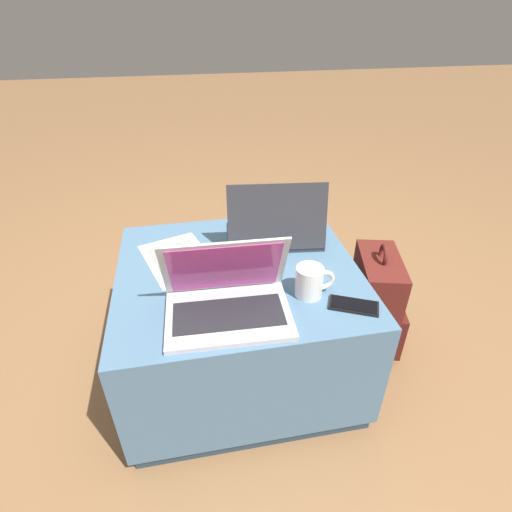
{
  "coord_description": "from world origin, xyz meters",
  "views": [
    {
      "loc": [
        -0.14,
        -1.09,
        1.25
      ],
      "look_at": [
        0.05,
        -0.05,
        0.55
      ],
      "focal_mm": 28.0,
      "sensor_mm": 36.0,
      "label": 1
    }
  ],
  "objects_px": {
    "backpack": "(375,307)",
    "coffee_mug": "(311,281)",
    "laptop_near": "(227,298)",
    "cell_phone": "(354,305)",
    "laptop_far": "(275,229)",
    "paper_sheet": "(179,258)"
  },
  "relations": [
    {
      "from": "laptop_near",
      "to": "paper_sheet",
      "type": "distance_m",
      "value": 0.34
    },
    {
      "from": "laptop_near",
      "to": "laptop_far",
      "type": "relative_size",
      "value": 0.98
    },
    {
      "from": "coffee_mug",
      "to": "laptop_near",
      "type": "bearing_deg",
      "value": -172.68
    },
    {
      "from": "backpack",
      "to": "coffee_mug",
      "type": "relative_size",
      "value": 4.05
    },
    {
      "from": "laptop_near",
      "to": "backpack",
      "type": "xyz_separation_m",
      "value": [
        0.6,
        0.21,
        -0.31
      ]
    },
    {
      "from": "cell_phone",
      "to": "backpack",
      "type": "height_order",
      "value": "backpack"
    },
    {
      "from": "laptop_far",
      "to": "paper_sheet",
      "type": "bearing_deg",
      "value": 15.36
    },
    {
      "from": "laptop_far",
      "to": "coffee_mug",
      "type": "xyz_separation_m",
      "value": [
        0.03,
        -0.33,
        -0.0
      ]
    },
    {
      "from": "backpack",
      "to": "laptop_near",
      "type": "bearing_deg",
      "value": 123.75
    },
    {
      "from": "cell_phone",
      "to": "coffee_mug",
      "type": "height_order",
      "value": "coffee_mug"
    },
    {
      "from": "laptop_far",
      "to": "backpack",
      "type": "distance_m",
      "value": 0.51
    },
    {
      "from": "laptop_far",
      "to": "cell_phone",
      "type": "relative_size",
      "value": 2.33
    },
    {
      "from": "backpack",
      "to": "coffee_mug",
      "type": "distance_m",
      "value": 0.5
    },
    {
      "from": "paper_sheet",
      "to": "laptop_near",
      "type": "bearing_deg",
      "value": -84.48
    },
    {
      "from": "laptop_near",
      "to": "laptop_far",
      "type": "bearing_deg",
      "value": 60.57
    },
    {
      "from": "cell_phone",
      "to": "coffee_mug",
      "type": "bearing_deg",
      "value": 79.24
    },
    {
      "from": "laptop_near",
      "to": "coffee_mug",
      "type": "height_order",
      "value": "laptop_near"
    },
    {
      "from": "laptop_near",
      "to": "laptop_far",
      "type": "height_order",
      "value": "laptop_far"
    },
    {
      "from": "backpack",
      "to": "paper_sheet",
      "type": "xyz_separation_m",
      "value": [
        -0.74,
        0.09,
        0.26
      ]
    },
    {
      "from": "coffee_mug",
      "to": "cell_phone",
      "type": "bearing_deg",
      "value": -35.73
    },
    {
      "from": "paper_sheet",
      "to": "coffee_mug",
      "type": "bearing_deg",
      "value": -53.15
    },
    {
      "from": "cell_phone",
      "to": "laptop_far",
      "type": "bearing_deg",
      "value": 44.65
    }
  ]
}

